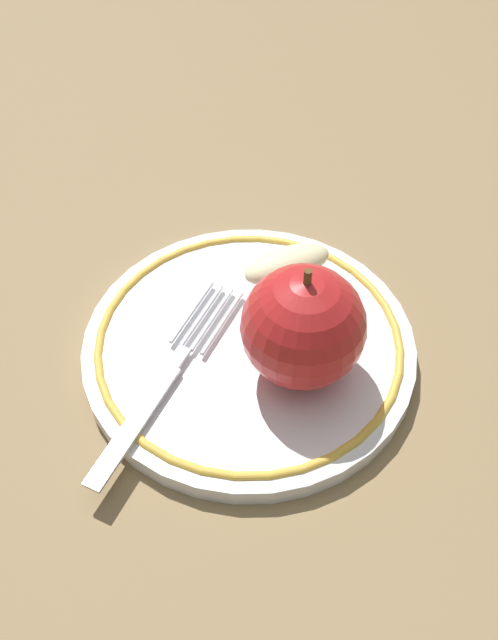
{
  "coord_description": "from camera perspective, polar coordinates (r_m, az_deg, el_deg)",
  "views": [
    {
      "loc": [
        -0.11,
        -0.3,
        0.4
      ],
      "look_at": [
        -0.01,
        -0.01,
        0.04
      ],
      "focal_mm": 40.0,
      "sensor_mm": 36.0,
      "label": 1
    }
  ],
  "objects": [
    {
      "name": "fork",
      "position": [
        0.47,
        -6.94,
        -5.0
      ],
      "size": [
        0.14,
        0.14,
        0.0
      ],
      "rotation": [
        0.0,
        0.0,
        0.82
      ],
      "color": "silver",
      "rests_on": "plate"
    },
    {
      "name": "plate",
      "position": [
        0.49,
        0.0,
        -2.12
      ],
      "size": [
        0.23,
        0.23,
        0.02
      ],
      "color": "white",
      "rests_on": "ground_plane"
    },
    {
      "name": "ground_plane",
      "position": [
        0.51,
        1.16,
        -1.62
      ],
      "size": [
        2.0,
        2.0,
        0.0
      ],
      "primitive_type": "plane",
      "color": "olive"
    },
    {
      "name": "apple_slice_front",
      "position": [
        0.52,
        3.08,
        4.49
      ],
      "size": [
        0.07,
        0.04,
        0.02
      ],
      "primitive_type": "ellipsoid",
      "rotation": [
        0.0,
        0.0,
        0.11
      ],
      "color": "beige",
      "rests_on": "plate"
    },
    {
      "name": "apple_red_whole",
      "position": [
        0.44,
        4.36,
        -0.55
      ],
      "size": [
        0.08,
        0.08,
        0.09
      ],
      "color": "red",
      "rests_on": "plate"
    }
  ]
}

